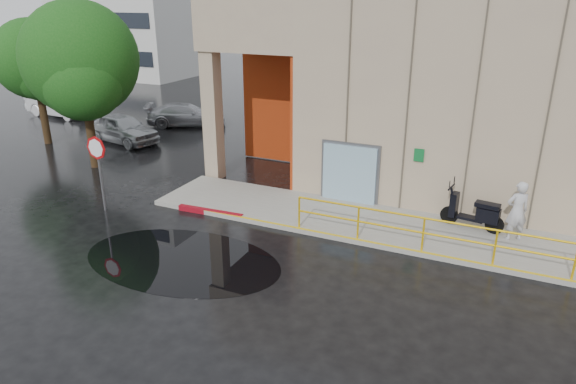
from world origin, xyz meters
The scene contains 14 objects.
ground centered at (0.00, 0.00, 0.00)m, with size 120.00×120.00×0.00m, color black.
sidewalk centered at (4.00, 4.50, 0.07)m, with size 20.00×3.00×0.15m, color gray.
building centered at (5.10, 10.98, 4.21)m, with size 20.00×10.17×8.00m.
guardrail centered at (4.25, 3.15, 0.68)m, with size 9.56×0.06×1.03m.
person centered at (5.62, 4.99, 1.06)m, with size 0.67×0.44×1.83m, color #BCBCC1.
scooter centered at (4.41, 5.29, 1.01)m, with size 1.97×0.90×1.49m.
stop_sign centered at (-7.24, 1.88, 1.92)m, with size 0.79×0.11×2.64m.
red_curb centered at (-3.74, 3.10, 0.09)m, with size 2.40×0.18×0.18m, color maroon.
puddle centered at (-2.75, 0.07, 0.00)m, with size 5.85×3.60×0.01m, color black.
car_a centered at (-12.68, 9.02, 0.71)m, with size 1.69×4.19×1.43m, color #ABAFB2.
car_b centered at (-20.07, 12.06, 0.77)m, with size 1.63×4.69×1.54m, color silver.
car_c centered at (-11.82, 13.23, 0.63)m, with size 1.78×4.37×1.27m, color #A4A5AB.
tree_near centered at (-10.94, 5.28, 4.35)m, with size 4.62×4.62×6.85m.
tree_far centered at (-15.86, 7.27, 3.95)m, with size 3.78×3.77×5.99m.
Camera 1 is at (5.26, -10.26, 6.95)m, focal length 32.00 mm.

